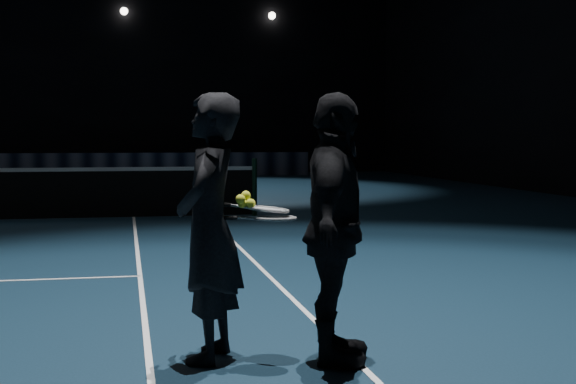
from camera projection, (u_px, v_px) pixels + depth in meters
name	position (u px, v px, depth m)	size (l,w,h in m)	color
wall_back	(21.00, 47.00, 31.42)	(30.00, 30.00, 0.00)	black
net_post_right	(254.00, 187.00, 15.41)	(0.10, 0.10, 1.10)	black
sponsor_backdrop	(15.00, 166.00, 29.30)	(22.00, 0.15, 0.90)	black
fixtures_far	(19.00, 8.00, 31.12)	(20.00, 0.30, 0.30)	white
player_a	(209.00, 227.00, 5.43)	(0.66, 0.44, 1.82)	black
player_b	(335.00, 229.00, 5.36)	(1.07, 0.44, 1.82)	black
racket_lower	(275.00, 218.00, 5.39)	(0.68, 0.22, 0.03)	black
racket_upper	(268.00, 209.00, 5.43)	(0.68, 0.22, 0.03)	black
tennis_balls	(246.00, 201.00, 5.40)	(0.12, 0.10, 0.12)	gold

